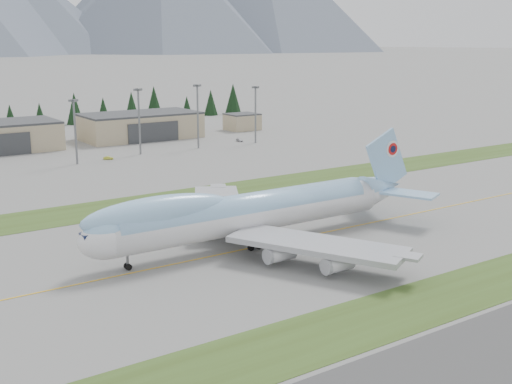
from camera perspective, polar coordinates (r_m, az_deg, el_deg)
ground at (r=126.68m, az=-1.27°, el=-5.18°), size 7000.00×7000.00×0.00m
grass_strip_near at (r=98.95m, az=10.91°, el=-10.87°), size 400.00×14.00×0.08m
grass_strip_far at (r=164.90m, az=-9.73°, el=-0.99°), size 400.00×18.00×0.08m
taxiway_line_main at (r=126.68m, az=-1.27°, el=-5.18°), size 400.00×0.40×0.02m
boeing_747_freighter at (r=127.78m, az=-0.58°, el=-1.77°), size 78.83×68.73×20.96m
hangar_right at (r=276.28m, az=-10.26°, el=5.84°), size 48.00×26.60×10.80m
control_shed at (r=298.26m, az=-1.24°, el=6.27°), size 14.00×12.00×7.60m
floodlight_masts at (r=225.75m, az=-15.03°, el=6.61°), size 183.35×10.00×24.25m
service_vehicle_b at (r=228.68m, az=-12.99°, el=2.83°), size 3.57×2.74×1.13m
service_vehicle_c at (r=263.61m, az=-1.48°, el=4.51°), size 2.04×4.19×1.17m
conifer_belt at (r=322.36m, az=-20.70°, el=6.57°), size 268.72×16.21×16.92m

